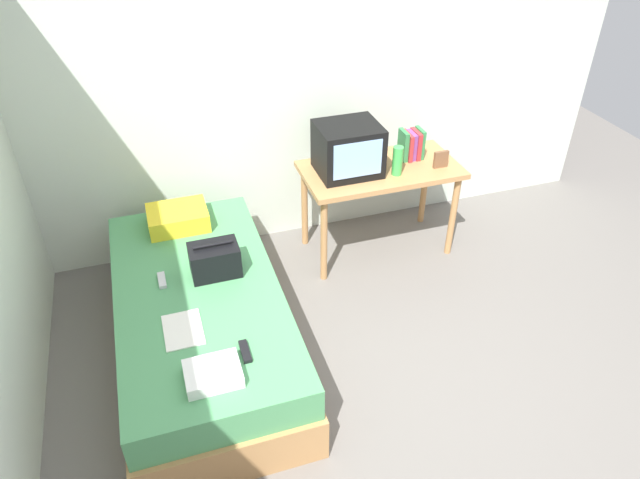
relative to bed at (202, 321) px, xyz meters
name	(u,v)px	position (x,y,z in m)	size (l,w,h in m)	color
ground_plane	(394,406)	(0.98, -0.80, -0.25)	(8.00, 8.00, 0.00)	slate
wall_back	(294,76)	(0.98, 1.20, 1.05)	(5.20, 0.10, 2.60)	silver
bed	(202,321)	(0.00, 0.00, 0.00)	(1.00, 2.00, 0.51)	#B27F4C
desk	(380,178)	(1.48, 0.70, 0.39)	(1.16, 0.60, 0.73)	#B27F4C
tv	(348,149)	(1.22, 0.72, 0.66)	(0.44, 0.39, 0.36)	black
water_bottle	(397,161)	(1.54, 0.57, 0.59)	(0.07, 0.07, 0.22)	green
book_row	(411,145)	(1.75, 0.77, 0.59)	(0.16, 0.17, 0.23)	#337F47
picture_frame	(441,159)	(1.89, 0.57, 0.54)	(0.11, 0.02, 0.13)	brown
pillow	(178,218)	(-0.02, 0.73, 0.32)	(0.40, 0.31, 0.13)	yellow
handbag	(215,260)	(0.14, 0.13, 0.36)	(0.30, 0.20, 0.23)	black
magazine	(183,330)	(-0.12, -0.32, 0.26)	(0.21, 0.29, 0.01)	white
remote_dark	(245,351)	(0.17, -0.59, 0.27)	(0.04, 0.16, 0.02)	black
remote_silver	(162,280)	(-0.19, 0.14, 0.27)	(0.04, 0.14, 0.02)	#B7B7BC
folded_towel	(213,374)	(-0.02, -0.72, 0.29)	(0.28, 0.22, 0.07)	white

